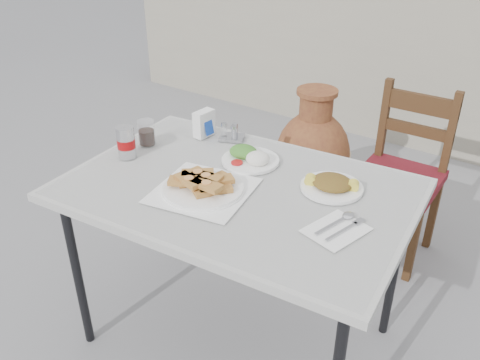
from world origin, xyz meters
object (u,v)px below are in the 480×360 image
Objects in this scene: salad_rice_plate at (250,157)px; napkin_holder at (204,124)px; chair at (401,174)px; cafe_table at (238,198)px; salad_chopped_plate at (332,184)px; cola_glass at (147,134)px; condiment_caddy at (231,134)px; terracotta_urn at (312,157)px; soda_can at (126,142)px; pide_plate at (203,183)px.

salad_rice_plate is 0.34m from napkin_holder.
cafe_table is at bearing -108.00° from chair.
salad_chopped_plate is 0.86m from cola_glass.
salad_rice_plate is 2.19× the size of cola_glass.
cola_glass reaches higher than salad_rice_plate.
chair reaches higher than condiment_caddy.
salad_chopped_plate is 1.96× the size of napkin_holder.
salad_chopped_plate is at bearing 7.71° from cola_glass.
condiment_caddy is 0.14× the size of chair.
salad_chopped_plate is 2.16× the size of cola_glass.
condiment_caddy is 0.17× the size of terracotta_urn.
salad_chopped_plate is at bearing 17.10° from soda_can.
chair is (0.01, 0.87, -0.34)m from salad_chopped_plate.
soda_can is 0.38m from napkin_holder.
cola_glass is 0.14× the size of terracotta_urn.
pide_plate is at bearing -110.16° from chair.
chair is at bearing 48.50° from cola_glass.
salad_rice_plate is 0.49m from cola_glass.
chair reaches higher than pide_plate.
cola_glass is 0.27m from napkin_holder.
soda_can reaches higher than salad_rice_plate.
chair reaches higher than cafe_table.
cola_glass is 1.21m from terracotta_urn.
napkin_holder reaches higher than condiment_caddy.
cola_glass is (-0.02, 0.14, -0.02)m from soda_can.
salad_rice_plate is 0.53m from soda_can.
pide_plate is 1.68× the size of salad_rice_plate.
napkin_holder reaches higher than pide_plate.
napkin_holder is (-0.31, 0.39, 0.03)m from pide_plate.
soda_can reaches higher than napkin_holder.
napkin_holder reaches higher than salad_rice_plate.
cafe_table is at bearing -69.22° from salad_rice_plate.
condiment_caddy is at bearing 113.12° from pide_plate.
condiment_caddy is 0.93m from terracotta_urn.
pide_plate reaches higher than salad_rice_plate.
condiment_caddy is at bearing 144.90° from salad_rice_plate.
salad_chopped_plate is 0.26× the size of chair.
terracotta_urn is at bearing 169.67° from chair.
napkin_holder is at bearing 54.45° from cola_glass.
chair is (0.39, 0.86, -0.34)m from salad_rice_plate.
chair reaches higher than salad_rice_plate.
cafe_table is 10.33× the size of condiment_caddy.
condiment_caddy reaches higher than salad_rice_plate.
soda_can is at bearing -106.54° from napkin_holder.
pide_plate is 1.28m from chair.
pide_plate is 0.44× the size of chair.
napkin_holder is (-0.70, 0.10, 0.04)m from salad_chopped_plate.
condiment_caddy is at bearing 23.26° from napkin_holder.
pide_plate is 2.97× the size of soda_can.
pide_plate is 1.70× the size of salad_chopped_plate.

